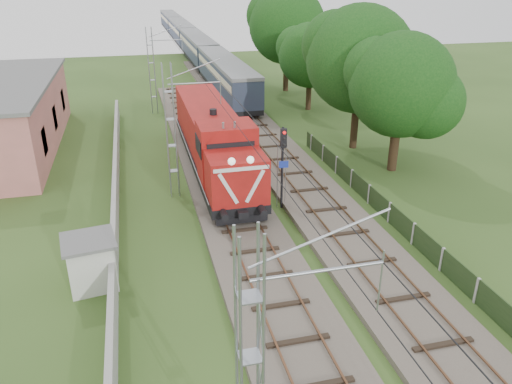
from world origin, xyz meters
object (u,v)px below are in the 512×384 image
object	(u,v)px
coach_rake	(188,38)
relay_hut	(91,262)
locomotive	(213,138)
signal_post	(283,154)

from	to	relation	value
coach_rake	relay_hut	world-z (taller)	coach_rake
locomotive	relay_hut	bearing A→B (deg)	-121.00
relay_hut	coach_rake	bearing A→B (deg)	79.54
coach_rake	signal_post	xyz separation A→B (m)	(-2.17, -61.70, 0.87)
locomotive	relay_hut	distance (m)	14.42
coach_rake	locomotive	bearing A→B (deg)	-95.21
signal_post	relay_hut	xyz separation A→B (m)	(-10.23, -5.45, -2.19)
locomotive	coach_rake	distance (m)	55.06
relay_hut	signal_post	bearing A→B (deg)	28.05
signal_post	relay_hut	bearing A→B (deg)	-151.95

